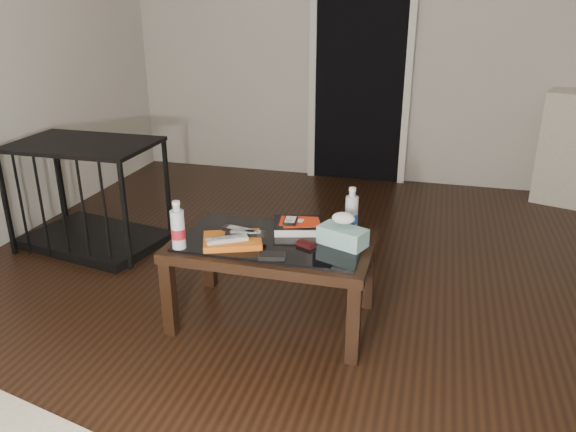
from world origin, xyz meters
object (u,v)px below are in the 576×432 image
pet_crate (92,212)px  textbook (298,226)px  water_bottle_right (352,210)px  coffee_table (273,251)px  tissue_box (343,236)px  water_bottle_left (178,225)px

pet_crate → textbook: size_ratio=3.99×
textbook → water_bottle_right: water_bottle_right is taller
coffee_table → tissue_box: tissue_box is taller
pet_crate → tissue_box: size_ratio=4.34×
tissue_box → water_bottle_right: bearing=107.6°
water_bottle_right → tissue_box: size_ratio=1.03×
pet_crate → coffee_table: bearing=-11.7°
tissue_box → water_bottle_left: bearing=-140.7°
water_bottle_right → coffee_table: bearing=-151.5°
textbook → tissue_box: tissue_box is taller
textbook → tissue_box: 0.28m
pet_crate → water_bottle_right: bearing=-1.8°
water_bottle_right → water_bottle_left: bearing=-151.7°
coffee_table → textbook: bearing=56.6°
coffee_table → tissue_box: 0.37m
coffee_table → water_bottle_right: 0.45m
pet_crate → tissue_box: pet_crate is taller
water_bottle_right → tissue_box: water_bottle_right is taller
pet_crate → water_bottle_right: (1.82, -0.41, 0.35)m
coffee_table → water_bottle_right: bearing=28.5°
coffee_table → water_bottle_right: size_ratio=4.20×
textbook → coffee_table: bearing=-138.3°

